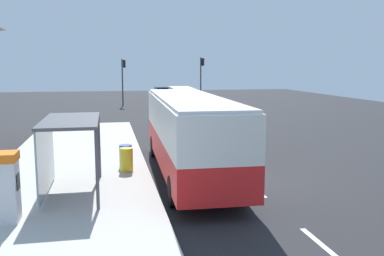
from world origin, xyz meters
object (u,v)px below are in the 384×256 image
at_px(white_van, 181,97).
at_px(traffic_light_far_side, 123,75).
at_px(bus, 189,131).
at_px(recycling_bin_yellow, 126,160).
at_px(ticket_machine, 6,187).
at_px(bus_shelter, 62,137).
at_px(sedan_near, 162,93).
at_px(recycling_bin_blue, 126,156).
at_px(sedan_far, 168,96).
at_px(traffic_light_near_side, 202,74).

xyz_separation_m(white_van, traffic_light_far_side, (-5.30, 6.63, 2.03)).
bearing_deg(white_van, bus, -99.15).
bearing_deg(recycling_bin_yellow, ticket_machine, -124.14).
xyz_separation_m(ticket_machine, bus_shelter, (1.25, 2.48, 0.93)).
relative_size(white_van, sedan_near, 1.18).
distance_m(recycling_bin_blue, traffic_light_far_side, 29.84).
height_order(sedan_near, ticket_machine, ticket_machine).
bearing_deg(bus, recycling_bin_yellow, 168.32).
bearing_deg(recycling_bin_blue, bus, -26.01).
distance_m(white_van, ticket_machine, 30.51).
xyz_separation_m(bus, traffic_light_far_side, (-1.39, 30.91, 1.53)).
relative_size(sedan_near, recycling_bin_blue, 4.70).
relative_size(ticket_machine, traffic_light_far_side, 0.38).
bearing_deg(sedan_near, traffic_light_far_side, -119.47).
height_order(white_van, recycling_bin_yellow, white_van).
height_order(white_van, recycling_bin_blue, white_van).
bearing_deg(recycling_bin_yellow, bus, -11.68).
xyz_separation_m(white_van, sedan_far, (0.10, 9.75, -0.55)).
relative_size(white_van, traffic_light_far_side, 1.04).
xyz_separation_m(bus, white_van, (3.91, 24.29, -0.50)).
relative_size(bus, traffic_light_near_side, 2.10).
relative_size(white_van, recycling_bin_yellow, 5.56).
height_order(ticket_machine, recycling_bin_blue, ticket_machine).
distance_m(sedan_near, traffic_light_near_side, 11.17).
height_order(bus, bus_shelter, bus).
relative_size(bus, recycling_bin_yellow, 11.66).
xyz_separation_m(sedan_near, recycling_bin_yellow, (-6.50, -39.96, -0.14)).
bearing_deg(traffic_light_far_side, ticket_machine, -97.31).
relative_size(bus, traffic_light_far_side, 2.18).
xyz_separation_m(white_van, ticket_machine, (-9.86, -28.87, -0.17)).
bearing_deg(bus_shelter, traffic_light_far_side, 84.27).
xyz_separation_m(recycling_bin_yellow, recycling_bin_blue, (0.00, 0.70, 0.00)).
distance_m(white_van, traffic_light_far_side, 8.73).
bearing_deg(sedan_near, bus, -95.66).
relative_size(sedan_near, ticket_machine, 2.30).
bearing_deg(traffic_light_near_side, recycling_bin_blue, -108.55).
xyz_separation_m(recycling_bin_blue, traffic_light_far_side, (1.10, 29.70, 2.72)).
bearing_deg(sedan_near, recycling_bin_yellow, -99.24).
height_order(traffic_light_near_side, bus_shelter, traffic_light_near_side).
bearing_deg(sedan_near, bus_shelter, -101.56).
bearing_deg(traffic_light_near_side, traffic_light_far_side, 174.68).
distance_m(recycling_bin_yellow, traffic_light_far_side, 30.54).
distance_m(bus, traffic_light_near_side, 31.01).
distance_m(bus, traffic_light_far_side, 30.98).
bearing_deg(recycling_bin_blue, ticket_machine, -120.80).
relative_size(white_van, ticket_machine, 2.72).
bearing_deg(recycling_bin_blue, white_van, 74.50).
height_order(ticket_machine, traffic_light_far_side, traffic_light_far_side).
bearing_deg(traffic_light_far_side, white_van, -51.35).
xyz_separation_m(white_van, recycling_bin_blue, (-6.40, -23.07, -0.69)).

